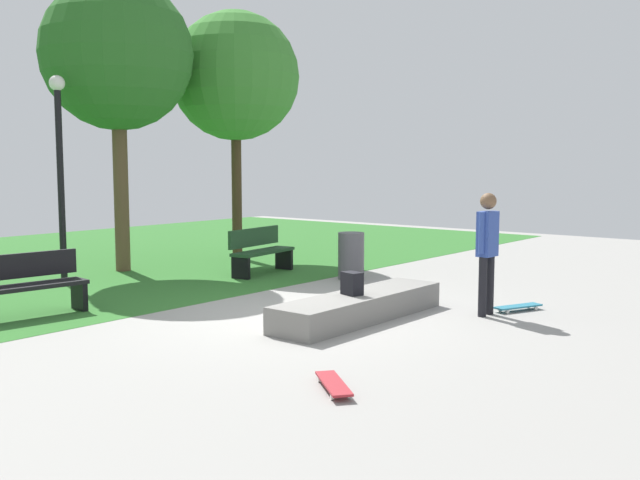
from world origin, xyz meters
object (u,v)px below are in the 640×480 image
at_px(skateboard_spare, 334,384).
at_px(park_bench_near_lamppost, 260,250).
at_px(skateboard_by_ledge, 518,307).
at_px(tree_broad_elm, 117,56).
at_px(backpack_on_ledge, 352,283).
at_px(trash_bin, 351,256).
at_px(skater_performing_trick, 487,244).
at_px(park_bench_far_right, 28,284).
at_px(concrete_ledge, 360,306).
at_px(lamp_post, 60,156).
at_px(tree_young_birch, 235,77).

distance_m(skateboard_spare, park_bench_near_lamppost, 7.58).
distance_m(skateboard_by_ledge, tree_broad_elm, 9.15).
height_order(backpack_on_ledge, trash_bin, trash_bin).
relative_size(skater_performing_trick, park_bench_far_right, 1.08).
distance_m(concrete_ledge, skater_performing_trick, 2.06).
distance_m(backpack_on_ledge, lamp_post, 6.32).
relative_size(concrete_ledge, skateboard_by_ledge, 3.84).
height_order(concrete_ledge, trash_bin, trash_bin).
bearing_deg(tree_broad_elm, park_bench_near_lamppost, -58.93).
xyz_separation_m(concrete_ledge, backpack_on_ledge, (-0.13, 0.04, 0.34)).
height_order(park_bench_near_lamppost, tree_broad_elm, tree_broad_elm).
height_order(tree_broad_elm, tree_young_birch, tree_broad_elm).
xyz_separation_m(backpack_on_ledge, tree_young_birch, (3.65, 6.03, 3.61)).
bearing_deg(skater_performing_trick, tree_young_birch, 73.64).
xyz_separation_m(backpack_on_ledge, park_bench_near_lamppost, (2.30, 3.99, -0.05)).
distance_m(skateboard_by_ledge, park_bench_far_right, 7.19).
bearing_deg(concrete_ledge, park_bench_far_right, 127.04).
xyz_separation_m(park_bench_far_right, park_bench_near_lamppost, (5.04, 0.23, 0.00)).
relative_size(tree_young_birch, lamp_post, 1.49).
relative_size(skateboard_spare, park_bench_far_right, 0.46).
bearing_deg(skateboard_by_ledge, backpack_on_ledge, 143.92).
xyz_separation_m(skateboard_by_ledge, park_bench_far_right, (-4.84, 5.29, 0.42)).
height_order(skateboard_spare, tree_broad_elm, tree_broad_elm).
xyz_separation_m(skateboard_by_ledge, lamp_post, (-2.91, 7.53, 2.26)).
relative_size(park_bench_near_lamppost, tree_young_birch, 0.29).
distance_m(skater_performing_trick, lamp_post, 7.77).
height_order(concrete_ledge, skateboard_by_ledge, concrete_ledge).
height_order(concrete_ledge, park_bench_far_right, park_bench_far_right).
relative_size(tree_broad_elm, lamp_post, 1.56).
xyz_separation_m(skateboard_spare, lamp_post, (1.83, 7.74, 2.26)).
xyz_separation_m(park_bench_near_lamppost, lamp_post, (-3.11, 2.01, 1.84)).
distance_m(concrete_ledge, skateboard_spare, 3.25).
bearing_deg(tree_young_birch, skateboard_spare, -128.99).
distance_m(concrete_ledge, backpack_on_ledge, 0.37).
distance_m(concrete_ledge, trash_bin, 3.58).
xyz_separation_m(park_bench_near_lamppost, tree_young_birch, (1.35, 2.04, 3.66)).
distance_m(skater_performing_trick, park_bench_far_right, 6.63).
height_order(backpack_on_ledge, lamp_post, lamp_post).
relative_size(skater_performing_trick, lamp_post, 0.47).
bearing_deg(park_bench_far_right, skateboard_by_ledge, -47.57).
bearing_deg(park_bench_near_lamppost, concrete_ledge, -118.31).
distance_m(concrete_ledge, lamp_post, 6.47).
bearing_deg(tree_young_birch, tree_broad_elm, 171.38).
bearing_deg(trash_bin, lamp_post, 134.35).
bearing_deg(concrete_ledge, skater_performing_trick, -42.76).
bearing_deg(lamp_post, tree_broad_elm, 15.77).
xyz_separation_m(backpack_on_ledge, trash_bin, (2.92, 2.19, -0.08)).
bearing_deg(trash_bin, backpack_on_ledge, -143.05).
relative_size(concrete_ledge, skater_performing_trick, 1.76).
height_order(park_bench_near_lamppost, lamp_post, lamp_post).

